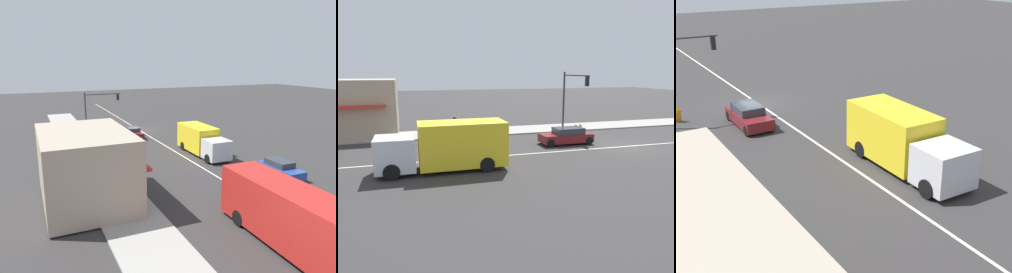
{
  "view_description": "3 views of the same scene",
  "coord_description": "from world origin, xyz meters",
  "views": [
    {
      "loc": [
        14.43,
        43.23,
        9.75
      ],
      "look_at": [
        1.66,
        14.15,
        2.23
      ],
      "focal_mm": 35.0,
      "sensor_mm": 36.0,
      "label": 1
    },
    {
      "loc": [
        -21.27,
        16.24,
        5.85
      ],
      "look_at": [
        -1.89,
        10.45,
        1.76
      ],
      "focal_mm": 35.0,
      "sensor_mm": 36.0,
      "label": 2
    },
    {
      "loc": [
        11.55,
        31.15,
        10.04
      ],
      "look_at": [
        0.6,
        13.08,
        1.87
      ],
      "focal_mm": 50.0,
      "sensor_mm": 36.0,
      "label": 3
    }
  ],
  "objects": [
    {
      "name": "lane_marking_center",
      "position": [
        0.0,
        0.0,
        0.0
      ],
      "size": [
        0.16,
        60.0,
        0.01
      ],
      "primitive_type": "cube",
      "color": "beige",
      "rests_on": "ground"
    },
    {
      "name": "ground_plane",
      "position": [
        0.0,
        18.0,
        0.0
      ],
      "size": [
        160.0,
        160.0,
        0.0
      ],
      "primitive_type": "plane",
      "color": "#333030"
    },
    {
      "name": "sedan_maroon",
      "position": [
        2.2,
        4.14,
        0.64
      ],
      "size": [
        1.78,
        4.17,
        1.33
      ],
      "color": "maroon",
      "rests_on": "ground"
    },
    {
      "name": "delivery_truck",
      "position": [
        -2.2,
        14.17,
        1.47
      ],
      "size": [
        2.44,
        7.5,
        2.87
      ],
      "color": "silver",
      "rests_on": "ground"
    },
    {
      "name": "warning_aframe_sign",
      "position": [
        5.93,
        1.0,
        0.43
      ],
      "size": [
        0.45,
        0.53,
        0.84
      ],
      "color": "orange",
      "rests_on": "ground"
    }
  ]
}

